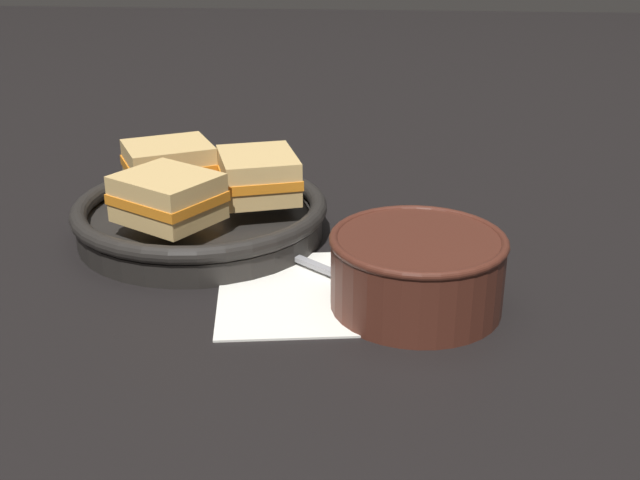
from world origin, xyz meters
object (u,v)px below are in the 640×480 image
sandwich_far_left (168,197)px  sandwich_near_left (258,175)px  skillet (201,217)px  sandwich_near_right (169,164)px  spoon (367,287)px  soup_bowl (417,267)px

sandwich_far_left → sandwich_near_left: bearing=44.0°
skillet → sandwich_near_left: sandwich_near_left is taller
sandwich_far_left → sandwich_near_right: bearing=104.0°
sandwich_near_left → sandwich_near_right: (-0.10, 0.03, 0.00)m
spoon → sandwich_far_left: sandwich_far_left is taller
skillet → sandwich_near_right: (-0.04, 0.04, 0.04)m
sandwich_near_right → sandwich_far_left: size_ratio=0.99×
sandwich_near_left → sandwich_near_right: 0.11m
sandwich_near_left → sandwich_far_left: bearing=-136.0°
soup_bowl → sandwich_near_left: 0.23m
sandwich_near_left → skillet: bearing=-166.0°
spoon → skillet: skillet is taller
soup_bowl → sandwich_near_right: bearing=144.7°
sandwich_near_left → sandwich_far_left: same height
soup_bowl → spoon: soup_bowl is taller
spoon → sandwich_near_right: (-0.22, 0.17, 0.06)m
spoon → soup_bowl: bearing=14.1°
sandwich_near_right → soup_bowl: bearing=-35.3°
sandwich_near_left → sandwich_far_left: 0.11m
spoon → sandwich_near_left: bearing=169.8°
skillet → sandwich_near_left: size_ratio=2.40×
spoon → sandwich_near_right: bearing=-178.0°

